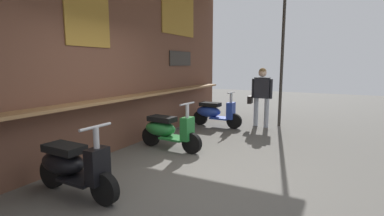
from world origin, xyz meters
name	(u,v)px	position (x,y,z in m)	size (l,w,h in m)	color
ground_plane	(187,179)	(0.00, 0.00, 0.00)	(29.41, 29.41, 0.00)	#56544F
market_stall_facade	(89,32)	(0.00, 1.84, 2.21)	(10.50, 2.73, 3.99)	brown
scooter_black	(71,166)	(-1.12, 1.08, 0.39)	(0.46, 1.40, 0.97)	black
scooter_green	(167,130)	(1.16, 1.08, 0.39)	(0.49, 1.40, 0.97)	#237533
scooter_blue	(214,112)	(3.52, 1.08, 0.39)	(0.46, 1.40, 0.97)	#233D9E
shopper_with_handbag	(261,92)	(4.09, -0.04, 0.95)	(0.28, 0.64, 1.59)	#999EA8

